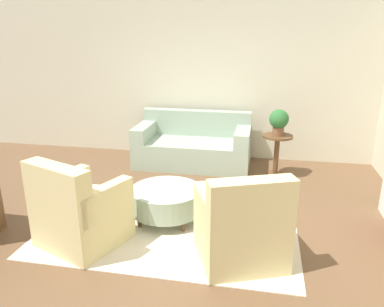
{
  "coord_description": "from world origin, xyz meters",
  "views": [
    {
      "loc": [
        1.01,
        -3.88,
        2.22
      ],
      "look_at": [
        0.15,
        0.55,
        0.75
      ],
      "focal_mm": 35.0,
      "sensor_mm": 36.0,
      "label": 1
    }
  ],
  "objects_px": {
    "armchair_right": "(242,229)",
    "potted_plant_on_side_table": "(279,121)",
    "ottoman_table": "(166,199)",
    "armchair_left": "(78,213)",
    "side_table": "(277,149)",
    "couch": "(193,146)"
  },
  "relations": [
    {
      "from": "armchair_left",
      "to": "armchair_right",
      "type": "distance_m",
      "value": 1.74
    },
    {
      "from": "armchair_right",
      "to": "potted_plant_on_side_table",
      "type": "distance_m",
      "value": 2.62
    },
    {
      "from": "couch",
      "to": "armchair_left",
      "type": "relative_size",
      "value": 1.89
    },
    {
      "from": "armchair_left",
      "to": "side_table",
      "type": "distance_m",
      "value": 3.31
    },
    {
      "from": "ottoman_table",
      "to": "potted_plant_on_side_table",
      "type": "xyz_separation_m",
      "value": [
        1.35,
        1.8,
        0.64
      ]
    },
    {
      "from": "potted_plant_on_side_table",
      "to": "armchair_left",
      "type": "bearing_deg",
      "value": -129.89
    },
    {
      "from": "armchair_left",
      "to": "ottoman_table",
      "type": "relative_size",
      "value": 1.18
    },
    {
      "from": "armchair_right",
      "to": "potted_plant_on_side_table",
      "type": "relative_size",
      "value": 2.49
    },
    {
      "from": "couch",
      "to": "armchair_left",
      "type": "xyz_separation_m",
      "value": [
        -0.72,
        -2.82,
        0.05
      ]
    },
    {
      "from": "side_table",
      "to": "potted_plant_on_side_table",
      "type": "height_order",
      "value": "potted_plant_on_side_table"
    },
    {
      "from": "ottoman_table",
      "to": "side_table",
      "type": "distance_m",
      "value": 2.26
    },
    {
      "from": "armchair_left",
      "to": "side_table",
      "type": "relative_size",
      "value": 1.55
    },
    {
      "from": "ottoman_table",
      "to": "armchair_left",
      "type": "bearing_deg",
      "value": -136.5
    },
    {
      "from": "couch",
      "to": "armchair_right",
      "type": "bearing_deg",
      "value": -70.0
    },
    {
      "from": "armchair_left",
      "to": "armchair_right",
      "type": "relative_size",
      "value": 1.0
    },
    {
      "from": "side_table",
      "to": "potted_plant_on_side_table",
      "type": "distance_m",
      "value": 0.46
    },
    {
      "from": "couch",
      "to": "potted_plant_on_side_table",
      "type": "height_order",
      "value": "potted_plant_on_side_table"
    },
    {
      "from": "side_table",
      "to": "ottoman_table",
      "type": "bearing_deg",
      "value": -126.76
    },
    {
      "from": "armchair_right",
      "to": "potted_plant_on_side_table",
      "type": "bearing_deg",
      "value": 81.49
    },
    {
      "from": "armchair_right",
      "to": "ottoman_table",
      "type": "relative_size",
      "value": 1.18
    },
    {
      "from": "armchair_left",
      "to": "ottoman_table",
      "type": "distance_m",
      "value": 1.08
    },
    {
      "from": "side_table",
      "to": "couch",
      "type": "bearing_deg",
      "value": 168.78
    }
  ]
}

